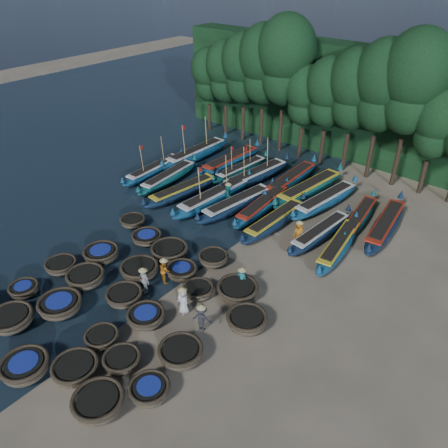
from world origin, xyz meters
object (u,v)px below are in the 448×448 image
Objects in this scene: long_boat_10 at (230,161)px; fisherman_0 at (183,300)px; long_boat_14 at (309,188)px; long_boat_17 at (385,225)px; coracle_7 at (102,337)px; long_boat_8 at (338,245)px; coracle_12 at (124,296)px; coracle_14 at (181,352)px; coracle_21 at (147,237)px; long_boat_13 at (291,180)px; long_boat_16 at (359,217)px; coracle_11 at (86,277)px; coracle_24 at (238,290)px; long_boat_6 at (275,220)px; fisherman_4 at (144,279)px; coracle_17 at (182,271)px; long_boat_9 at (196,153)px; coracle_10 at (61,265)px; long_boat_12 at (256,175)px; coracle_6 at (60,305)px; long_boat_5 at (263,205)px; coracle_15 at (101,253)px; long_boat_11 at (241,169)px; coracle_13 at (146,316)px; long_boat_1 at (169,177)px; coracle_4 at (98,402)px; long_boat_15 at (326,200)px; coracle_8 at (122,360)px; long_boat_0 at (154,170)px; coracle_16 at (139,269)px; coracle_1 at (11,319)px; long_boat_3 at (214,197)px; long_boat_7 at (321,232)px; long_boat_2 at (183,191)px; fisherman_3 at (202,317)px; coracle_22 at (170,251)px; coracle_19 at (247,320)px; coracle_20 at (133,221)px; coracle_18 at (198,290)px; coracle_3 at (75,368)px; fisherman_2 at (165,269)px; fisherman_5 at (228,193)px; fisherman_6 at (299,232)px.

long_boat_10 is 4.49× the size of fisherman_0.
long_boat_17 is at bearing -4.24° from long_boat_14.
coracle_7 is 15.93m from long_boat_8.
coracle_12 is 1.09× the size of coracle_14.
long_boat_13 is at bearing 77.07° from coracle_21.
long_boat_13 is 7.24m from long_boat_16.
coracle_24 is (7.74, 4.94, 0.00)m from coracle_11.
long_boat_6 is 0.87× the size of long_boat_14.
coracle_17 is at bearing 79.75° from fisherman_4.
coracle_10 is at bearing -73.67° from long_boat_9.
long_boat_12 reaches higher than long_boat_8.
coracle_6 is 6.87m from fisherman_0.
long_boat_5 is 5.04m from long_boat_13.
coracle_6 is at bearing -102.76° from long_boat_5.
long_boat_11 is at bearing 92.63° from coracle_15.
coracle_13 is at bearing -112.61° from long_boat_16.
long_boat_5 is (9.01, 1.20, 0.01)m from long_boat_1.
long_boat_17 reaches higher than long_boat_8.
coracle_10 is 0.31× the size of long_boat_8.
coracle_4 is 0.29× the size of long_boat_15.
long_boat_15 is at bearing 69.42° from coracle_11.
long_boat_0 is at bearing 133.18° from coracle_8.
coracle_6 reaches higher than coracle_15.
coracle_17 is (2.08, 1.57, -0.02)m from coracle_16.
coracle_1 is 24.52m from long_boat_17.
long_boat_6 is (10.95, 0.02, 0.00)m from long_boat_1.
long_boat_3 is 0.99× the size of long_boat_14.
coracle_6 is 21.52m from long_boat_9.
coracle_21 is 0.28× the size of long_boat_7.
long_boat_2 is (-2.61, 6.25, 0.14)m from coracle_21.
coracle_1 is 0.33× the size of long_boat_6.
fisherman_3 is at bearing 103.81° from coracle_14.
coracle_11 is 0.91× the size of coracle_24.
long_boat_2 is at bearing 127.98° from coracle_22.
coracle_20 is (-12.46, 2.68, -0.10)m from coracle_19.
fisherman_4 is at bearing -65.69° from long_boat_10.
coracle_1 is 17.94m from long_boat_6.
coracle_19 is (3.71, -0.21, 0.11)m from coracle_18.
coracle_13 is 5.43m from coracle_19.
coracle_22 is at bearing 109.76° from coracle_7.
coracle_24 is at bearing -67.35° from long_boat_5.
coracle_3 reaches higher than coracle_13.
long_boat_3 is at bearing -168.51° from long_boat_7.
coracle_13 is at bearing 147.20° from fisherman_2.
coracle_1 is at bearing -80.75° from long_boat_11.
fisherman_5 is (-11.13, -3.95, 0.32)m from long_boat_17.
long_boat_5 is (3.24, 13.70, 0.06)m from coracle_11.
long_boat_9 is (-15.67, 18.01, 0.16)m from coracle_14.
coracle_15 is 1.37× the size of fisherman_6.
coracle_3 reaches higher than coracle_20.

